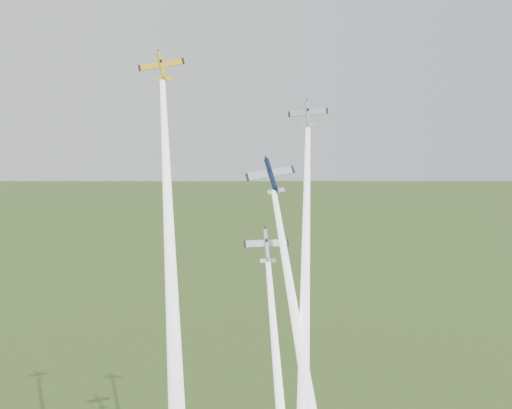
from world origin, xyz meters
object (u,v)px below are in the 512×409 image
(plane_navy, at_px, (271,176))
(plane_silver_low, at_px, (267,246))
(plane_silver_right, at_px, (308,114))
(plane_yellow, at_px, (162,66))

(plane_navy, bearing_deg, plane_silver_low, -116.61)
(plane_silver_right, height_order, plane_silver_low, plane_silver_right)
(plane_yellow, distance_m, plane_silver_low, 35.92)
(plane_navy, xyz_separation_m, plane_silver_right, (9.28, 6.15, 10.62))
(plane_yellow, height_order, plane_navy, plane_yellow)
(plane_navy, relative_size, plane_silver_low, 1.12)
(plane_yellow, xyz_separation_m, plane_silver_right, (27.06, -0.52, -8.24))
(plane_silver_low, bearing_deg, plane_navy, 69.78)
(plane_navy, bearing_deg, plane_silver_right, 37.61)
(plane_silver_right, distance_m, plane_silver_low, 26.67)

